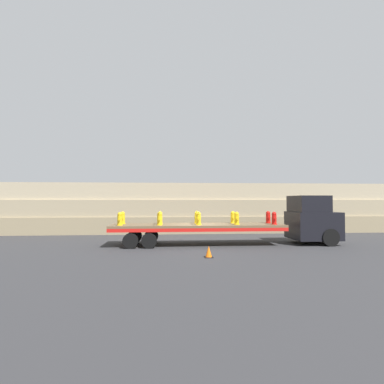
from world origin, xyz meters
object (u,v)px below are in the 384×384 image
Objects in this scene: truck_cab at (313,220)px; fire_hydrant_yellow_near_3 at (237,218)px; fire_hydrant_yellow_far_0 at (123,218)px; fire_hydrant_red_near_4 at (274,218)px; fire_hydrant_yellow_far_2 at (197,218)px; fire_hydrant_red_far_4 at (268,217)px; fire_hydrant_yellow_far_1 at (160,218)px; fire_hydrant_yellow_near_1 at (160,219)px; flatbed_trailer at (187,228)px; fire_hydrant_yellow_near_2 at (198,219)px; fire_hydrant_yellow_near_0 at (120,219)px; fire_hydrant_yellow_far_3 at (233,217)px; traffic_cone at (209,252)px.

fire_hydrant_yellow_near_3 is at bearing -173.85° from truck_cab.
fire_hydrant_red_near_4 is at bearing -6.72° from fire_hydrant_yellow_far_0.
fire_hydrant_red_far_4 is at bearing 0.00° from fire_hydrant_yellow_far_2.
truck_cab is at bearing -3.22° from fire_hydrant_yellow_far_1.
fire_hydrant_yellow_near_3 is at bearing 0.00° from fire_hydrant_yellow_near_1.
fire_hydrant_yellow_near_1 is at bearing -154.75° from fire_hydrant_yellow_far_2.
fire_hydrant_yellow_near_1 is 1.06m from fire_hydrant_yellow_far_1.
fire_hydrant_yellow_far_1 is at bearing 90.00° from fire_hydrant_yellow_near_1.
flatbed_trailer is 13.55× the size of fire_hydrant_yellow_far_1.
truck_cab is 11.70m from fire_hydrant_yellow_far_0.
fire_hydrant_yellow_far_2 is (0.00, 1.06, 0.00)m from fire_hydrant_yellow_near_2.
fire_hydrant_yellow_near_0 is at bearing -173.28° from fire_hydrant_red_far_4.
fire_hydrant_yellow_far_2 reaches higher than flatbed_trailer.
fire_hydrant_yellow_near_1 is at bearing -166.73° from fire_hydrant_yellow_far_3.
fire_hydrant_yellow_far_0 and fire_hydrant_yellow_near_2 have the same top height.
fire_hydrant_red_far_4 is (9.01, 1.06, 0.00)m from fire_hydrant_yellow_near_0.
traffic_cone is at bearing -150.53° from truck_cab.
fire_hydrant_yellow_near_2 is at bearing -166.73° from fire_hydrant_red_far_4.
fire_hydrant_yellow_near_3 is (6.76, -1.06, 0.00)m from fire_hydrant_yellow_far_0.
fire_hydrant_yellow_far_2 is 4.71m from traffic_cone.
fire_hydrant_red_far_4 is (5.14, 0.53, 0.58)m from flatbed_trailer.
fire_hydrant_yellow_near_2 is 1.00× the size of fire_hydrant_yellow_far_3.
fire_hydrant_yellow_far_0 is at bearing 177.40° from truck_cab.
flatbed_trailer is at bearing 100.91° from traffic_cone.
fire_hydrant_yellow_far_2 reaches higher than traffic_cone.
fire_hydrant_red_far_4 is at bearing 8.93° from fire_hydrant_yellow_near_1.
fire_hydrant_yellow_far_0 is 6.84m from fire_hydrant_yellow_near_3.
fire_hydrant_yellow_far_3 is at bearing 173.85° from truck_cab.
fire_hydrant_yellow_near_0 is 1.00× the size of fire_hydrant_yellow_far_3.
fire_hydrant_red_far_4 is (4.51, 0.00, 0.00)m from fire_hydrant_yellow_far_2.
fire_hydrant_yellow_far_2 is 1.41× the size of traffic_cone.
fire_hydrant_red_near_4 is 1.06m from fire_hydrant_red_far_4.
fire_hydrant_yellow_far_2 is at bearing 0.00° from fire_hydrant_yellow_far_1.
fire_hydrant_yellow_near_1 is 4.40m from traffic_cone.
fire_hydrant_yellow_near_2 is (2.25, 0.00, 0.00)m from fire_hydrant_yellow_near_1.
fire_hydrant_yellow_near_1 and fire_hydrant_yellow_far_1 have the same top height.
fire_hydrant_red_far_4 is at bearing 168.76° from truck_cab.
fire_hydrant_yellow_near_1 is (-9.43, -0.53, 0.15)m from truck_cab.
fire_hydrant_red_far_4 is at bearing 6.72° from fire_hydrant_yellow_near_0.
fire_hydrant_yellow_near_1 is 1.00× the size of fire_hydrant_yellow_far_3.
fire_hydrant_red_far_4 is (9.01, 0.00, 0.00)m from fire_hydrant_yellow_far_0.
fire_hydrant_red_near_4 is 1.00× the size of fire_hydrant_red_far_4.
fire_hydrant_yellow_far_1 is 6.76m from fire_hydrant_red_far_4.
fire_hydrant_yellow_far_3 and fire_hydrant_red_near_4 have the same top height.
truck_cab reaches higher than fire_hydrant_yellow_near_1.
fire_hydrant_yellow_near_1 is at bearing -176.78° from truck_cab.
fire_hydrant_yellow_far_3 is at bearing 0.00° from fire_hydrant_yellow_far_2.
fire_hydrant_yellow_near_1 is at bearing -171.07° from fire_hydrant_red_far_4.
fire_hydrant_red_near_4 is at bearing 0.00° from fire_hydrant_yellow_near_3.
traffic_cone is at bearing -87.80° from fire_hydrant_yellow_near_2.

